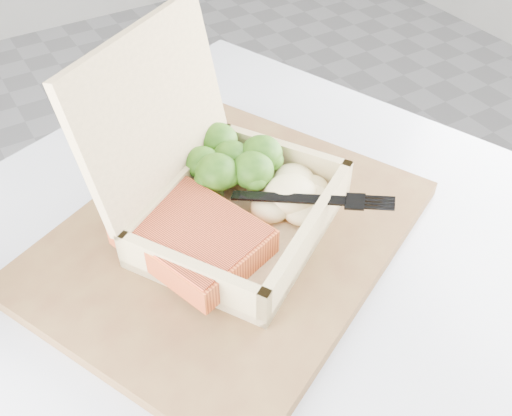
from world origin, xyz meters
TOP-DOWN VIEW (x-y plane):
  - cafe_table at (0.12, -0.18)m, footprint 0.91×0.91m
  - serving_tray at (0.12, -0.12)m, footprint 0.47×0.43m
  - takeout_container at (0.12, -0.10)m, footprint 0.27×0.27m
  - salmon_fillet at (0.08, -0.13)m, footprint 0.13×0.16m
  - broccoli_pile at (0.16, -0.06)m, footprint 0.11×0.11m
  - mashed_potatoes at (0.19, -0.13)m, footprint 0.09×0.08m
  - plastic_fork at (0.16, -0.13)m, footprint 0.13×0.13m
  - receipt at (0.10, 0.08)m, footprint 0.10×0.15m

SIDE VIEW (x-z plane):
  - cafe_table at x=0.12m, z-range 0.17..0.87m
  - receipt at x=0.10m, z-range 0.70..0.70m
  - serving_tray at x=0.12m, z-range 0.70..0.71m
  - salmon_fillet at x=0.08m, z-range 0.72..0.75m
  - mashed_potatoes at x=0.19m, z-range 0.72..0.75m
  - broccoli_pile at x=0.16m, z-range 0.72..0.76m
  - plastic_fork at x=0.16m, z-range 0.74..0.76m
  - takeout_container at x=0.12m, z-range 0.66..0.86m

